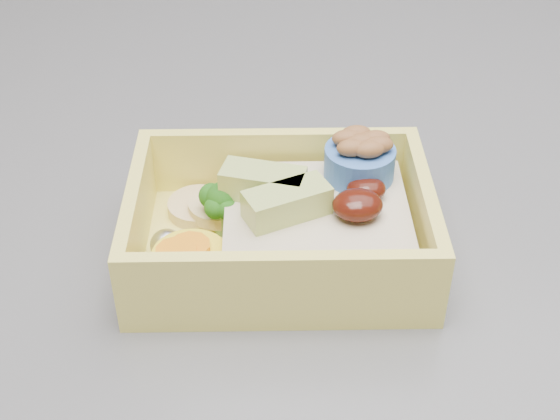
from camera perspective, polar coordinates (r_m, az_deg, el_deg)
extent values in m
cube|color=brown|center=(1.87, -3.81, 13.72)|extent=(3.20, 0.60, 0.90)
cube|color=#323237|center=(0.51, 2.48, 1.53)|extent=(1.24, 0.84, 0.04)
cube|color=#F2E364|center=(0.43, 0.00, -2.92)|extent=(0.17, 0.13, 0.01)
cube|color=#F2E364|center=(0.46, -0.12, 3.68)|extent=(0.16, 0.02, 0.04)
cube|color=#F2E364|center=(0.37, 0.14, -5.61)|extent=(0.16, 0.02, 0.04)
cube|color=#F2E364|center=(0.42, 10.41, -0.37)|extent=(0.02, 0.10, 0.04)
cube|color=#F2E364|center=(0.42, -10.47, -0.59)|extent=(0.02, 0.10, 0.04)
cube|color=tan|center=(0.42, 2.67, -1.22)|extent=(0.11, 0.10, 0.02)
ellipsoid|color=#370E08|center=(0.40, 5.70, 0.37)|extent=(0.03, 0.03, 0.01)
ellipsoid|color=#370E08|center=(0.42, 6.32, 1.54)|extent=(0.02, 0.02, 0.01)
cube|color=#B2C567|center=(0.40, 0.52, 0.55)|extent=(0.05, 0.03, 0.02)
cube|color=#B2C567|center=(0.42, -1.25, 2.00)|extent=(0.05, 0.03, 0.02)
cylinder|color=#709B53|center=(0.43, -4.15, -0.81)|extent=(0.01, 0.01, 0.01)
sphere|color=#216116|center=(0.42, -4.24, 0.89)|extent=(0.02, 0.02, 0.02)
sphere|color=#216116|center=(0.43, -3.26, 0.99)|extent=(0.01, 0.01, 0.01)
sphere|color=#216116|center=(0.43, -5.04, 1.04)|extent=(0.01, 0.01, 0.01)
sphere|color=#216116|center=(0.42, -3.90, 0.09)|extent=(0.01, 0.01, 0.01)
sphere|color=#216116|center=(0.42, -4.74, 0.16)|extent=(0.01, 0.01, 0.01)
sphere|color=#216116|center=(0.43, -4.18, 1.24)|extent=(0.01, 0.01, 0.01)
cylinder|color=yellow|center=(0.40, -6.53, -4.08)|extent=(0.04, 0.04, 0.02)
cylinder|color=orange|center=(0.40, -6.61, -2.68)|extent=(0.02, 0.02, 0.00)
cylinder|color=orange|center=(0.39, -7.60, -3.07)|extent=(0.02, 0.02, 0.00)
cylinder|color=tan|center=(0.45, -5.96, 0.22)|extent=(0.04, 0.04, 0.01)
cylinder|color=tan|center=(0.44, -4.43, 0.27)|extent=(0.04, 0.04, 0.01)
ellipsoid|color=silver|center=(0.45, -2.34, 1.29)|extent=(0.02, 0.02, 0.02)
ellipsoid|color=silver|center=(0.42, -8.29, -2.52)|extent=(0.02, 0.02, 0.02)
cylinder|color=#3A6BC7|center=(0.43, 5.83, 3.45)|extent=(0.04, 0.04, 0.02)
ellipsoid|color=brown|center=(0.43, 5.95, 4.95)|extent=(0.02, 0.01, 0.01)
ellipsoid|color=brown|center=(0.43, 6.96, 5.20)|extent=(0.02, 0.01, 0.01)
ellipsoid|color=brown|center=(0.43, 4.94, 5.27)|extent=(0.02, 0.01, 0.01)
ellipsoid|color=brown|center=(0.42, 6.52, 4.43)|extent=(0.02, 0.01, 0.01)
ellipsoid|color=brown|center=(0.42, 5.29, 4.56)|extent=(0.02, 0.01, 0.01)
ellipsoid|color=brown|center=(0.42, 7.18, 4.75)|extent=(0.02, 0.01, 0.01)
ellipsoid|color=brown|center=(0.43, 5.59, 5.58)|extent=(0.02, 0.01, 0.01)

